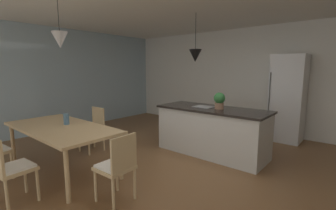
{
  "coord_description": "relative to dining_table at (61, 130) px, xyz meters",
  "views": [
    {
      "loc": [
        2.19,
        -2.93,
        1.64
      ],
      "look_at": [
        -0.42,
        0.17,
        1.02
      ],
      "focal_mm": 25.13,
      "sensor_mm": 36.0,
      "label": 1
    }
  ],
  "objects": [
    {
      "name": "refrigerator",
      "position": [
        2.31,
        4.1,
        0.3
      ],
      "size": [
        0.68,
        0.67,
        1.96
      ],
      "color": "silver",
      "rests_on": "ground_plane"
    },
    {
      "name": "dining_table",
      "position": [
        0.0,
        0.0,
        0.0
      ],
      "size": [
        2.08,
        0.98,
        0.74
      ],
      "color": "tan",
      "rests_on": "ground_plane"
    },
    {
      "name": "potted_plant_on_island",
      "position": [
        1.58,
        2.25,
        0.39
      ],
      "size": [
        0.21,
        0.21,
        0.31
      ],
      "color": "#8C664C",
      "rests_on": "kitchen_island"
    },
    {
      "name": "chair_kitchen_end",
      "position": [
        1.41,
        0.0,
        -0.2
      ],
      "size": [
        0.41,
        0.41,
        0.87
      ],
      "color": "tan",
      "rests_on": "ground_plane"
    },
    {
      "name": "pendant_over_island_main",
      "position": [
        1.03,
        2.25,
        1.22
      ],
      "size": [
        0.25,
        0.25,
        0.93
      ],
      "color": "black"
    },
    {
      "name": "wall_back_kitchen",
      "position": [
        1.45,
        4.5,
        0.67
      ],
      "size": [
        10.0,
        0.12,
        2.7
      ],
      "primitive_type": "cube",
      "color": "white",
      "rests_on": "ground_plane"
    },
    {
      "name": "vase_on_dining_table",
      "position": [
        -0.06,
        0.12,
        0.15
      ],
      "size": [
        0.09,
        0.09,
        0.18
      ],
      "color": "slate",
      "rests_on": "dining_table"
    },
    {
      "name": "kitchen_island",
      "position": [
        1.44,
        2.25,
        -0.22
      ],
      "size": [
        2.12,
        0.85,
        0.91
      ],
      "color": "silver",
      "rests_on": "ground_plane"
    },
    {
      "name": "window_wall_left_glazing",
      "position": [
        -2.61,
        1.24,
        0.67
      ],
      "size": [
        0.06,
        8.4,
        2.7
      ],
      "primitive_type": "cube",
      "color": "#9EB7C6",
      "rests_on": "ground_plane"
    },
    {
      "name": "pendant_over_table",
      "position": [
        0.17,
        -0.0,
        1.38
      ],
      "size": [
        0.23,
        0.23,
        0.76
      ],
      "color": "black"
    },
    {
      "name": "chair_far_left",
      "position": [
        -0.47,
        0.86,
        -0.2
      ],
      "size": [
        0.41,
        0.41,
        0.87
      ],
      "color": "tan",
      "rests_on": "ground_plane"
    },
    {
      "name": "ground_plane",
      "position": [
        1.45,
        1.24,
        -0.7
      ],
      "size": [
        10.0,
        8.4,
        0.04
      ],
      "primitive_type": "cube",
      "color": "brown"
    },
    {
      "name": "chair_near_right",
      "position": [
        0.47,
        -0.86,
        -0.2
      ],
      "size": [
        0.43,
        0.43,
        0.87
      ],
      "color": "tan",
      "rests_on": "ground_plane"
    }
  ]
}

